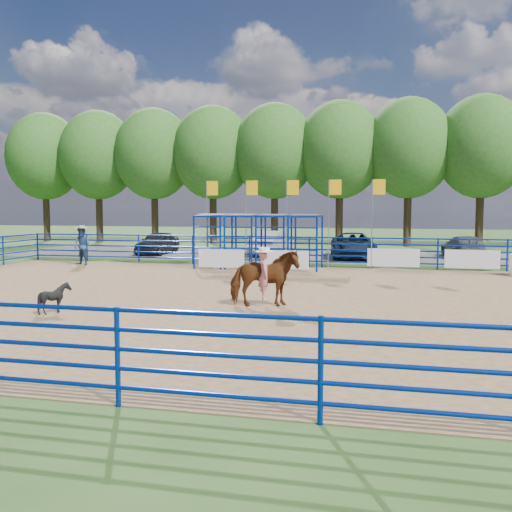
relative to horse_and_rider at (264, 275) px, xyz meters
name	(u,v)px	position (x,y,z in m)	size (l,w,h in m)	color
ground	(265,300)	(-0.28, 1.32, -0.94)	(120.00, 120.00, 0.00)	#385923
arena_dirt	(265,299)	(-0.28, 1.32, -0.93)	(30.00, 20.00, 0.02)	olive
gravel_strip	(325,255)	(-0.28, 18.32, -0.93)	(40.00, 10.00, 0.01)	slate
horse_and_rider	(264,275)	(0.00, 0.00, 0.00)	(2.17, 1.43, 2.45)	#613213
calf	(55,298)	(-5.41, -2.35, -0.50)	(0.68, 0.77, 0.85)	black
spectator_cowboy	(82,246)	(-11.51, 9.52, 0.05)	(1.08, 0.94, 1.95)	navy
car_a	(158,243)	(-10.54, 16.76, -0.23)	(1.65, 4.10, 1.40)	black
car_b	(272,243)	(-3.37, 17.14, -0.18)	(1.60, 4.58, 1.51)	#96989E
car_c	(353,245)	(1.48, 16.72, -0.21)	(2.39, 5.18, 1.44)	#161E37
car_d	(463,247)	(7.64, 18.29, -0.30)	(1.77, 4.35, 1.26)	#5E5E61
perimeter_fence	(265,276)	(-0.28, 1.32, -0.19)	(30.10, 20.10, 1.50)	#062694
chute_assembly	(266,242)	(-2.18, 10.16, 0.32)	(19.32, 2.41, 4.20)	#062694
treeline	(340,145)	(-0.28, 27.32, 6.59)	(56.40, 6.40, 11.24)	#3F2B19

